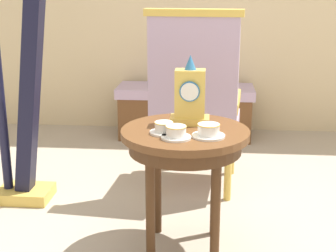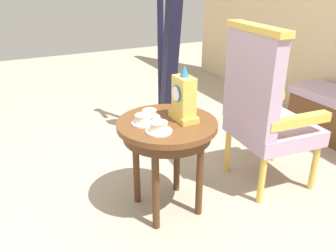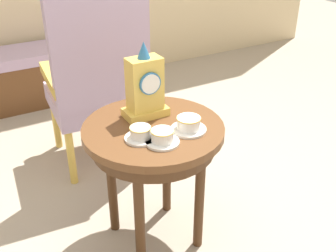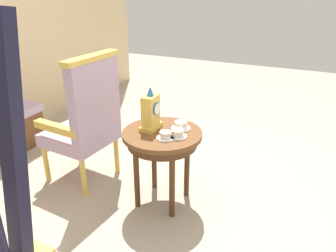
# 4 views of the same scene
# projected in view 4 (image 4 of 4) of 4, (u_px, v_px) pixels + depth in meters

# --- Properties ---
(ground_plane) EXTENTS (10.00, 10.00, 0.00)m
(ground_plane) POSITION_uv_depth(u_px,v_px,m) (175.00, 200.00, 2.75)
(ground_plane) COLOR tan
(side_table) EXTENTS (0.61, 0.61, 0.62)m
(side_table) POSITION_uv_depth(u_px,v_px,m) (162.00, 142.00, 2.54)
(side_table) COLOR brown
(side_table) RESTS_ON ground
(teacup_left) EXTENTS (0.13, 0.13, 0.06)m
(teacup_left) POSITION_uv_depth(u_px,v_px,m) (165.00, 136.00, 2.39)
(teacup_left) COLOR white
(teacup_left) RESTS_ON side_table
(teacup_right) EXTENTS (0.13, 0.13, 0.06)m
(teacup_right) POSITION_uv_depth(u_px,v_px,m) (178.00, 134.00, 2.41)
(teacup_right) COLOR white
(teacup_right) RESTS_ON side_table
(teacup_center) EXTENTS (0.15, 0.15, 0.06)m
(teacup_center) POSITION_uv_depth(u_px,v_px,m) (181.00, 126.00, 2.54)
(teacup_center) COLOR white
(teacup_center) RESTS_ON side_table
(mantel_clock) EXTENTS (0.19, 0.11, 0.34)m
(mantel_clock) POSITION_uv_depth(u_px,v_px,m) (151.00, 112.00, 2.50)
(mantel_clock) COLOR gold
(mantel_clock) RESTS_ON side_table
(armchair) EXTENTS (0.59, 0.58, 1.14)m
(armchair) POSITION_uv_depth(u_px,v_px,m) (86.00, 119.00, 2.81)
(armchair) COLOR #B299B7
(armchair) RESTS_ON ground
(harp) EXTENTS (0.40, 0.24, 1.77)m
(harp) POSITION_uv_depth(u_px,v_px,m) (7.00, 168.00, 1.85)
(harp) COLOR gold
(harp) RESTS_ON ground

